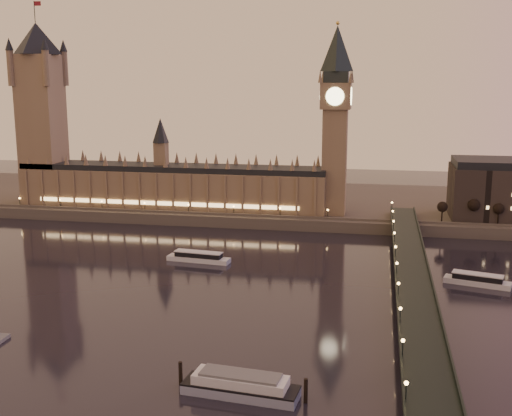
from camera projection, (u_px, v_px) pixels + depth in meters
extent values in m
plane|color=black|center=(173.00, 285.00, 253.28)|extent=(700.00, 700.00, 0.00)
cube|color=#423D35|center=(300.00, 203.00, 405.90)|extent=(560.00, 130.00, 6.00)
cube|color=brown|center=(172.00, 189.00, 373.83)|extent=(180.00, 26.00, 22.00)
cube|color=black|center=(171.00, 168.00, 371.34)|extent=(180.00, 22.00, 3.20)
cube|color=#FFCC7F|center=(165.00, 203.00, 362.02)|extent=(153.00, 0.25, 2.20)
cube|color=brown|center=(42.00, 130.00, 382.21)|extent=(22.00, 22.00, 88.00)
cone|color=black|center=(36.00, 39.00, 371.73)|extent=(31.68, 31.68, 18.00)
cylinder|color=black|center=(35.00, 12.00, 368.77)|extent=(0.44, 0.44, 12.00)
cube|color=maroon|center=(38.00, 3.00, 367.47)|extent=(4.00, 0.15, 2.50)
cube|color=brown|center=(334.00, 162.00, 352.76)|extent=(13.00, 13.00, 58.00)
cube|color=brown|center=(336.00, 96.00, 345.64)|extent=(16.00, 16.00, 14.00)
cylinder|color=#FFEAA5|center=(335.00, 96.00, 337.77)|extent=(9.60, 0.35, 9.60)
cylinder|color=#FFEAA5|center=(321.00, 96.00, 347.17)|extent=(0.35, 9.60, 9.60)
cube|color=black|center=(336.00, 77.00, 343.67)|extent=(13.00, 13.00, 6.00)
cone|color=black|center=(337.00, 48.00, 340.70)|extent=(17.68, 17.68, 24.00)
sphere|color=gold|center=(338.00, 23.00, 338.13)|extent=(2.00, 2.00, 2.00)
cube|color=black|center=(413.00, 279.00, 234.56)|extent=(13.00, 260.00, 2.00)
cube|color=black|center=(396.00, 274.00, 235.44)|extent=(0.60, 260.00, 1.00)
cube|color=black|center=(431.00, 276.00, 233.09)|extent=(0.60, 260.00, 1.00)
cylinder|color=black|center=(443.00, 215.00, 335.29)|extent=(0.70, 0.70, 8.69)
sphere|color=black|center=(443.00, 206.00, 334.39)|extent=(5.79, 5.79, 5.79)
cylinder|color=black|center=(472.00, 216.00, 332.57)|extent=(0.70, 0.70, 8.69)
sphere|color=black|center=(472.00, 207.00, 331.67)|extent=(5.79, 5.79, 5.79)
cylinder|color=black|center=(501.00, 217.00, 329.85)|extent=(0.70, 0.70, 8.69)
sphere|color=black|center=(502.00, 208.00, 328.95)|extent=(5.79, 5.79, 5.79)
cube|color=silver|center=(199.00, 259.00, 286.08)|extent=(29.11, 9.26, 2.10)
cube|color=black|center=(199.00, 255.00, 285.67)|extent=(21.60, 7.35, 2.10)
cube|color=silver|center=(198.00, 252.00, 285.42)|extent=(22.19, 7.66, 0.38)
cube|color=silver|center=(477.00, 282.00, 253.43)|extent=(26.14, 12.82, 2.15)
cube|color=black|center=(478.00, 277.00, 253.01)|extent=(19.48, 9.97, 2.15)
cube|color=silver|center=(478.00, 274.00, 252.76)|extent=(20.04, 10.35, 0.39)
cube|color=#838DA7|center=(241.00, 391.00, 165.01)|extent=(30.91, 11.44, 2.46)
cube|color=black|center=(241.00, 385.00, 164.73)|extent=(30.91, 11.44, 0.47)
cube|color=silver|center=(240.00, 380.00, 164.44)|extent=(25.18, 9.94, 2.46)
cube|color=#595B5E|center=(240.00, 375.00, 164.13)|extent=(21.32, 8.63, 0.66)
cylinder|color=black|center=(181.00, 373.00, 170.35)|extent=(1.04, 1.04, 6.42)
cylinder|color=black|center=(306.00, 391.00, 160.82)|extent=(1.04, 1.04, 6.42)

